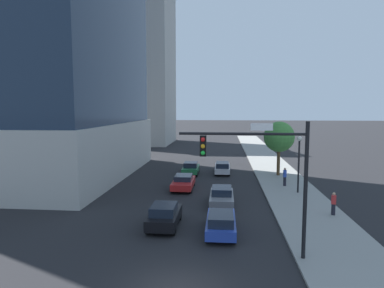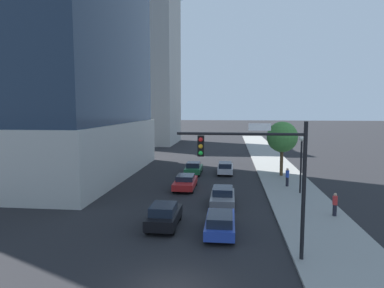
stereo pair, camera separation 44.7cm
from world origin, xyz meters
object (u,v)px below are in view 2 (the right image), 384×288
(pedestrian_red_shirt, at_px, (335,204))
(pedestrian_blue_shirt, at_px, (287,177))
(construction_building, at_px, (142,54))
(car_gray, at_px, (223,196))
(car_red, at_px, (185,182))
(street_tree, at_px, (282,137))
(car_black, at_px, (164,215))
(traffic_light_pole, at_px, (261,165))
(street_lamp, at_px, (301,155))
(car_silver, at_px, (225,168))
(car_green, at_px, (194,168))
(car_blue, at_px, (220,223))

(pedestrian_red_shirt, height_order, pedestrian_blue_shirt, pedestrian_blue_shirt)
(pedestrian_red_shirt, distance_m, pedestrian_blue_shirt, 9.22)
(construction_building, height_order, car_gray, construction_building)
(car_red, bearing_deg, car_gray, -53.23)
(construction_building, relative_size, pedestrian_blue_shirt, 24.35)
(street_tree, xyz_separation_m, car_black, (-10.01, -17.54, -3.72))
(construction_building, distance_m, car_red, 47.98)
(car_gray, bearing_deg, car_black, -123.45)
(traffic_light_pole, distance_m, street_tree, 22.17)
(street_lamp, distance_m, street_tree, 8.00)
(street_lamp, distance_m, car_red, 10.96)
(car_silver, xyz_separation_m, pedestrian_blue_shirt, (6.12, -6.43, 0.35))
(car_silver, height_order, car_green, car_green)
(construction_building, relative_size, pedestrian_red_shirt, 26.38)
(traffic_light_pole, xyz_separation_m, car_blue, (-2.09, 3.32, -4.19))
(street_tree, relative_size, pedestrian_red_shirt, 3.71)
(street_lamp, height_order, street_tree, street_tree)
(car_gray, height_order, car_black, car_black)
(traffic_light_pole, height_order, street_tree, traffic_light_pole)
(traffic_light_pole, bearing_deg, car_silver, 95.22)
(construction_building, distance_m, car_blue, 59.21)
(car_green, bearing_deg, car_silver, 10.97)
(car_gray, bearing_deg, car_blue, -90.00)
(traffic_light_pole, bearing_deg, construction_building, 110.13)
(car_green, bearing_deg, street_tree, -2.22)
(street_lamp, relative_size, pedestrian_blue_shirt, 2.86)
(traffic_light_pole, xyz_separation_m, street_lamp, (4.76, 13.84, -1.39))
(car_blue, bearing_deg, pedestrian_blue_shirt, 64.97)
(street_lamp, xyz_separation_m, pedestrian_blue_shirt, (-0.73, 2.59, -2.48))
(car_blue, relative_size, pedestrian_red_shirt, 2.79)
(car_black, xyz_separation_m, pedestrian_red_shirt, (11.66, 3.18, 0.21))
(car_red, height_order, car_blue, car_blue)
(construction_building, relative_size, car_red, 9.37)
(car_red, relative_size, car_blue, 1.01)
(construction_building, distance_m, car_gray, 53.49)
(street_tree, bearing_deg, car_silver, 170.09)
(car_blue, height_order, pedestrian_blue_shirt, pedestrian_blue_shirt)
(car_silver, distance_m, car_black, 19.00)
(car_red, distance_m, car_gray, 6.17)
(car_gray, bearing_deg, car_green, 106.66)
(street_lamp, bearing_deg, car_green, 141.74)
(street_lamp, height_order, car_blue, street_lamp)
(street_tree, relative_size, car_black, 1.48)
(street_lamp, height_order, car_gray, street_lamp)
(street_tree, xyz_separation_m, car_blue, (-6.32, -18.44, -3.76))
(car_black, bearing_deg, street_tree, 60.28)
(construction_building, xyz_separation_m, street_lamp, (25.43, -42.56, -15.74))
(traffic_light_pole, height_order, car_gray, traffic_light_pole)
(car_red, xyz_separation_m, car_blue, (3.69, -11.43, 0.05))
(traffic_light_pole, distance_m, car_black, 8.28)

